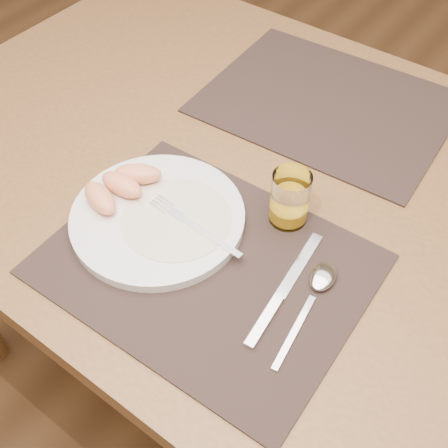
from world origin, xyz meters
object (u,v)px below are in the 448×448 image
spoon (319,284)px  juice_glass (290,200)px  placemat_near (207,264)px  fork (188,222)px  knife (280,297)px  plate (158,217)px  table (273,208)px  placemat_far (327,103)px

spoon → juice_glass: (-0.10, 0.08, 0.03)m
placemat_near → spoon: size_ratio=2.34×
fork → knife: 0.18m
plate → fork: (0.05, 0.01, 0.01)m
fork → plate: bearing=-163.8°
table → spoon: spoon is taller
table → placemat_far: size_ratio=3.11×
spoon → knife: bearing=-125.0°
placemat_near → spoon: (0.15, 0.06, 0.01)m
plate → juice_glass: (0.16, 0.12, 0.03)m
plate → juice_glass: size_ratio=3.00×
juice_glass → table: bearing=132.3°
placemat_far → plate: bearing=-98.5°
placemat_far → spoon: (0.20, -0.38, 0.01)m
fork → knife: size_ratio=0.80×
fork → juice_glass: (0.11, 0.11, 0.02)m
table → plate: size_ratio=5.19×
fork → juice_glass: 0.16m
placemat_near → fork: (-0.06, 0.03, 0.02)m
placemat_far → plate: plate is taller
table → fork: 0.22m
plate → spoon: size_ratio=1.41×
knife → fork: bearing=173.0°
placemat_near → placemat_far: 0.44m
table → plate: 0.24m
knife → plate: bearing=178.1°
placemat_far → knife: 0.46m
placemat_near → placemat_far: size_ratio=1.00×
placemat_far → spoon: 0.43m
plate → spoon: (0.26, 0.04, -0.00)m
plate → spoon: plate is taller
spoon → plate: bearing=-171.1°
placemat_far → juice_glass: 0.31m
table → knife: knife is taller
placemat_far → juice_glass: (0.10, -0.29, 0.04)m
table → spoon: 0.25m
placemat_far → fork: 0.41m
plate → knife: (0.23, -0.01, -0.01)m
placemat_far → plate: 0.42m
table → placemat_far: bearing=97.3°
placemat_near → knife: 0.12m
table → fork: bearing=-102.7°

